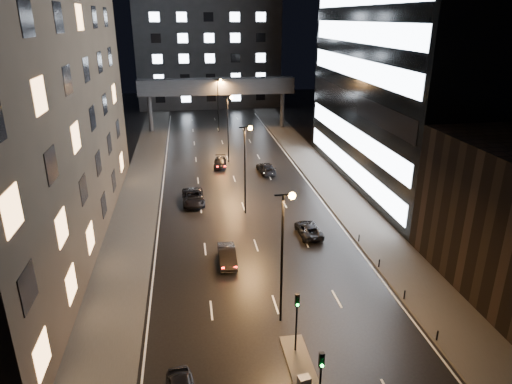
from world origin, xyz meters
TOP-DOWN VIEW (x-y plane):
  - ground at (0.00, 40.00)m, footprint 160.00×160.00m
  - sidewalk_left at (-12.50, 35.00)m, footprint 5.00×110.00m
  - sidewalk_right at (12.50, 35.00)m, footprint 5.00×110.00m
  - building_right_glass at (25.00, 36.00)m, footprint 20.00×36.00m
  - building_far at (0.00, 98.00)m, footprint 34.00×14.00m
  - skybridge at (0.00, 70.00)m, footprint 30.00×3.00m
  - median_island at (0.30, 2.00)m, footprint 1.60×8.00m
  - traffic_signal_near at (0.30, 4.49)m, footprint 0.28×0.34m
  - traffic_signal_far at (0.30, -1.01)m, footprint 0.28×0.34m
  - bollard_row at (10.20, 6.50)m, footprint 0.12×25.12m
  - streetlight_near at (0.16, 8.00)m, footprint 1.45×0.50m
  - streetlight_mid_a at (0.16, 28.00)m, footprint 1.45×0.50m
  - streetlight_mid_b at (0.16, 48.00)m, footprint 1.45×0.50m
  - streetlight_far at (0.16, 68.00)m, footprint 1.45×0.50m
  - car_away_b at (-3.11, 17.04)m, footprint 1.59×4.45m
  - car_away_c at (-5.82, 31.92)m, footprint 2.71×5.60m
  - car_away_d at (-1.50, 45.74)m, footprint 2.33×4.70m
  - car_toward_a at (5.71, 21.50)m, footprint 2.25×4.69m
  - car_toward_b at (4.80, 41.91)m, footprint 2.40×5.15m

SIDE VIEW (x-z plane):
  - ground at x=0.00m, z-range 0.00..0.00m
  - sidewalk_left at x=-12.50m, z-range 0.00..0.15m
  - sidewalk_right at x=12.50m, z-range 0.00..0.15m
  - median_island at x=0.30m, z-range 0.00..0.15m
  - bollard_row at x=10.20m, z-range 0.00..0.90m
  - car_toward_a at x=5.71m, z-range 0.00..1.29m
  - car_away_d at x=-1.50m, z-range 0.00..1.31m
  - car_toward_b at x=4.80m, z-range 0.00..1.45m
  - car_away_b at x=-3.11m, z-range 0.00..1.46m
  - car_away_c at x=-5.82m, z-range 0.00..1.54m
  - traffic_signal_near at x=0.30m, z-range 0.89..5.29m
  - traffic_signal_far at x=0.30m, z-range 0.89..5.29m
  - streetlight_near at x=0.16m, z-range 1.42..11.57m
  - streetlight_mid_a at x=0.16m, z-range 1.42..11.57m
  - streetlight_mid_b at x=0.16m, z-range 1.42..11.57m
  - streetlight_far at x=0.16m, z-range 1.42..11.57m
  - skybridge at x=0.00m, z-range 3.34..13.34m
  - building_far at x=0.00m, z-range 0.00..25.00m
  - building_right_glass at x=25.00m, z-range 0.00..45.00m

